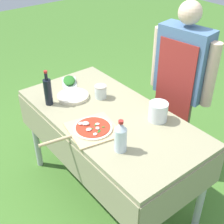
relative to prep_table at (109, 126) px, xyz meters
name	(u,v)px	position (x,y,z in m)	size (l,w,h in m)	color
ground_plane	(110,191)	(0.00, 0.00, -0.71)	(12.00, 12.00, 0.00)	#477A2D
prep_table	(109,126)	(0.00, 0.00, 0.00)	(1.51, 0.77, 0.82)	gray
person_cook	(181,80)	(0.07, 0.69, 0.21)	(0.58, 0.24, 1.55)	#70604C
pizza_on_peel	(91,129)	(0.08, -0.22, 0.12)	(0.38, 0.57, 0.06)	#D1B27F
oil_bottle	(48,91)	(-0.41, -0.27, 0.22)	(0.06, 0.06, 0.28)	black
water_bottle	(121,137)	(0.36, -0.19, 0.21)	(0.08, 0.08, 0.23)	silver
herb_container	(69,81)	(-0.60, 0.03, 0.13)	(0.23, 0.20, 0.04)	silver
mixing_tub	(158,112)	(0.27, 0.23, 0.18)	(0.14, 0.14, 0.14)	silver
plate_stack	(73,96)	(-0.37, -0.08, 0.12)	(0.25, 0.25, 0.02)	beige
sauce_jar	(101,92)	(-0.24, 0.10, 0.16)	(0.10, 0.10, 0.11)	silver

